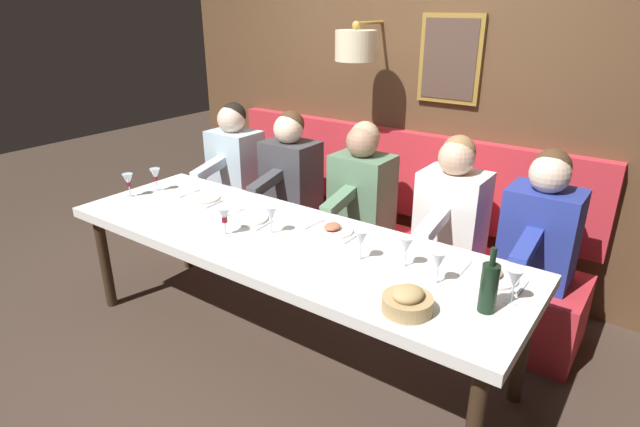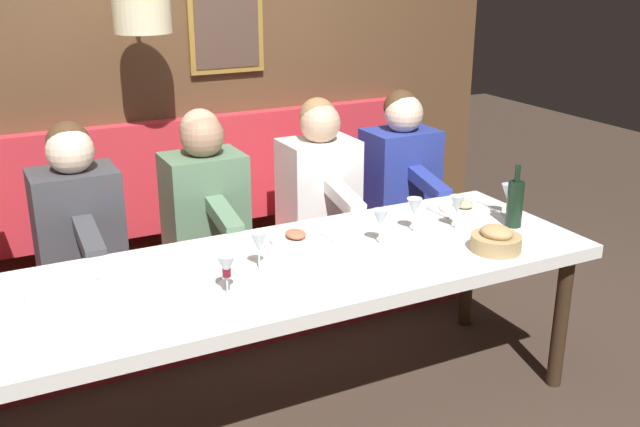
{
  "view_description": "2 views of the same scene",
  "coord_description": "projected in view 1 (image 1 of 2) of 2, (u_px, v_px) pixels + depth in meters",
  "views": [
    {
      "loc": [
        -2.04,
        -1.73,
        1.97
      ],
      "look_at": [
        0.05,
        -0.23,
        0.92
      ],
      "focal_mm": 29.05,
      "sensor_mm": 36.0,
      "label": 1
    },
    {
      "loc": [
        -2.59,
        1.12,
        1.97
      ],
      "look_at": [
        0.05,
        -0.23,
        0.92
      ],
      "focal_mm": 41.45,
      "sensor_mm": 36.0,
      "label": 2
    }
  ],
  "objects": [
    {
      "name": "wine_glass_2",
      "position": [
        406.0,
        246.0,
        2.55
      ],
      "size": [
        0.07,
        0.07,
        0.16
      ],
      "color": "silver",
      "rests_on": "dining_table"
    },
    {
      "name": "dining_table",
      "position": [
        283.0,
        246.0,
        2.95
      ],
      "size": [
        0.9,
        2.78,
        0.74
      ],
      "color": "white",
      "rests_on": "ground_plane"
    },
    {
      "name": "back_wall_panel",
      "position": [
        407.0,
        92.0,
        3.79
      ],
      "size": [
        0.59,
        4.18,
        2.9
      ],
      "color": "brown",
      "rests_on": "ground_plane"
    },
    {
      "name": "place_setting_2",
      "position": [
        202.0,
        198.0,
        3.49
      ],
      "size": [
        0.24,
        0.31,
        0.01
      ],
      "color": "silver",
      "rests_on": "dining_table"
    },
    {
      "name": "place_setting_1",
      "position": [
        332.0,
        229.0,
        2.99
      ],
      "size": [
        0.24,
        0.31,
        0.05
      ],
      "color": "white",
      "rests_on": "dining_table"
    },
    {
      "name": "diner_far",
      "position": [
        290.0,
        167.0,
        3.92
      ],
      "size": [
        0.6,
        0.4,
        0.79
      ],
      "color": "#3D3D42",
      "rests_on": "banquette_bench"
    },
    {
      "name": "banquette_bench",
      "position": [
        362.0,
        259.0,
        3.79
      ],
      "size": [
        0.52,
        2.98,
        0.45
      ],
      "primitive_type": "cube",
      "color": "red",
      "rests_on": "ground_plane"
    },
    {
      "name": "wine_glass_0",
      "position": [
        128.0,
        181.0,
        3.49
      ],
      "size": [
        0.07,
        0.07,
        0.16
      ],
      "color": "silver",
      "rests_on": "dining_table"
    },
    {
      "name": "diner_near",
      "position": [
        453.0,
        203.0,
        3.22
      ],
      "size": [
        0.6,
        0.4,
        0.79
      ],
      "color": "white",
      "rests_on": "banquette_bench"
    },
    {
      "name": "wine_glass_1",
      "position": [
        271.0,
        215.0,
        2.93
      ],
      "size": [
        0.07,
        0.07,
        0.16
      ],
      "color": "silver",
      "rests_on": "dining_table"
    },
    {
      "name": "wine_glass_6",
      "position": [
        438.0,
        262.0,
        2.4
      ],
      "size": [
        0.07,
        0.07,
        0.16
      ],
      "color": "silver",
      "rests_on": "dining_table"
    },
    {
      "name": "wine_glass_7",
      "position": [
        155.0,
        175.0,
        3.6
      ],
      "size": [
        0.07,
        0.07,
        0.16
      ],
      "color": "silver",
      "rests_on": "dining_table"
    },
    {
      "name": "diner_nearest",
      "position": [
        542.0,
        223.0,
        2.93
      ],
      "size": [
        0.6,
        0.4,
        0.79
      ],
      "color": "#283893",
      "rests_on": "banquette_bench"
    },
    {
      "name": "wine_glass_5",
      "position": [
        514.0,
        280.0,
        2.24
      ],
      "size": [
        0.07,
        0.07,
        0.16
      ],
      "color": "silver",
      "rests_on": "dining_table"
    },
    {
      "name": "bread_bowl",
      "position": [
        407.0,
        301.0,
        2.21
      ],
      "size": [
        0.22,
        0.22,
        0.12
      ],
      "color": "tan",
      "rests_on": "dining_table"
    },
    {
      "name": "wine_bottle",
      "position": [
        489.0,
        287.0,
        2.19
      ],
      "size": [
        0.08,
        0.08,
        0.3
      ],
      "color": "black",
      "rests_on": "dining_table"
    },
    {
      "name": "wine_glass_4",
      "position": [
        361.0,
        239.0,
        2.62
      ],
      "size": [
        0.07,
        0.07,
        0.16
      ],
      "color": "silver",
      "rests_on": "dining_table"
    },
    {
      "name": "place_setting_0",
      "position": [
        492.0,
        276.0,
        2.48
      ],
      "size": [
        0.24,
        0.31,
        0.05
      ],
      "color": "white",
      "rests_on": "dining_table"
    },
    {
      "name": "wine_glass_3",
      "position": [
        224.0,
        216.0,
        2.91
      ],
      "size": [
        0.07,
        0.07,
        0.16
      ],
      "color": "silver",
      "rests_on": "dining_table"
    },
    {
      "name": "diner_middle",
      "position": [
        362.0,
        183.0,
        3.57
      ],
      "size": [
        0.6,
        0.4,
        0.79
      ],
      "color": "#567A5B",
      "rests_on": "banquette_bench"
    },
    {
      "name": "place_setting_3",
      "position": [
        248.0,
        219.0,
        3.16
      ],
      "size": [
        0.24,
        0.32,
        0.01
      ],
      "color": "white",
      "rests_on": "dining_table"
    },
    {
      "name": "diner_farthest",
      "position": [
        234.0,
        155.0,
        4.23
      ],
      "size": [
        0.6,
        0.4,
        0.79
      ],
      "color": "silver",
      "rests_on": "banquette_bench"
    },
    {
      "name": "ground_plane",
      "position": [
        286.0,
        345.0,
        3.21
      ],
      "size": [
        12.0,
        12.0,
        0.0
      ],
      "primitive_type": "plane",
      "color": "#423328"
    }
  ]
}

